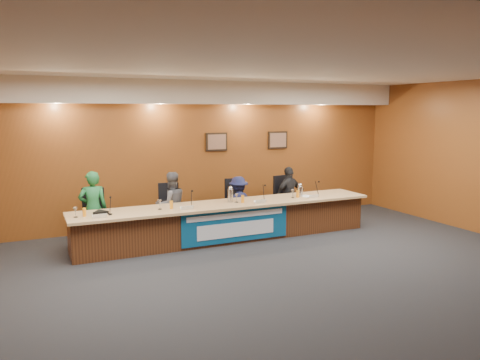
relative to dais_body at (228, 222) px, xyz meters
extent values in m
plane|color=black|center=(0.00, -2.40, -0.35)|extent=(10.00, 10.00, 0.00)
cube|color=silver|center=(0.00, -2.40, 2.85)|extent=(10.00, 8.00, 0.04)
cube|color=brown|center=(0.00, 1.60, 1.25)|extent=(10.00, 0.04, 3.20)
cube|color=beige|center=(0.00, 1.35, 2.60)|extent=(10.00, 0.50, 0.50)
cube|color=#4A2612|center=(0.00, 0.00, 0.00)|extent=(6.00, 0.80, 0.70)
cube|color=tan|center=(0.00, -0.05, 0.38)|extent=(6.10, 0.95, 0.05)
cube|color=navy|center=(0.00, -0.41, 0.03)|extent=(2.20, 0.02, 0.65)
cube|color=silver|center=(0.00, -0.43, 0.23)|extent=(2.00, 0.01, 0.10)
cube|color=silver|center=(0.00, -0.43, -0.05)|extent=(1.60, 0.01, 0.28)
cube|color=black|center=(0.40, 1.57, 1.50)|extent=(0.52, 0.04, 0.42)
cube|color=black|center=(2.00, 1.57, 1.50)|extent=(0.52, 0.04, 0.42)
imported|color=#1B602E|center=(-2.50, 0.64, 0.37)|extent=(0.55, 0.38, 1.44)
imported|color=#4E4D51|center=(-0.97, 0.64, 0.32)|extent=(0.69, 0.56, 1.34)
imported|color=#13173D|center=(0.53, 0.64, 0.23)|extent=(0.76, 0.45, 1.16)
imported|color=black|center=(1.80, 0.64, 0.30)|extent=(0.81, 0.47, 1.31)
cube|color=black|center=(-2.50, 0.74, 0.13)|extent=(0.57, 0.57, 0.08)
cube|color=black|center=(-0.97, 0.74, 0.13)|extent=(0.55, 0.55, 0.08)
cube|color=black|center=(0.53, 0.74, 0.13)|extent=(0.55, 0.55, 0.08)
cube|color=black|center=(1.80, 0.74, 0.13)|extent=(0.56, 0.56, 0.08)
cube|color=white|center=(-2.51, -0.34, 0.45)|extent=(0.24, 0.08, 0.10)
cylinder|color=black|center=(-2.31, -0.16, 0.41)|extent=(0.07, 0.07, 0.02)
cylinder|color=orange|center=(-2.73, -0.10, 0.47)|extent=(0.06, 0.06, 0.15)
cylinder|color=silver|center=(-2.88, -0.11, 0.49)|extent=(0.08, 0.08, 0.18)
cube|color=white|center=(-0.94, -0.30, 0.45)|extent=(0.24, 0.08, 0.10)
cylinder|color=black|center=(-0.81, -0.14, 0.41)|extent=(0.07, 0.07, 0.02)
cylinder|color=orange|center=(-1.19, -0.11, 0.47)|extent=(0.06, 0.06, 0.15)
cylinder|color=silver|center=(-1.40, -0.08, 0.49)|extent=(0.08, 0.08, 0.18)
cube|color=white|center=(0.57, -0.34, 0.45)|extent=(0.24, 0.08, 0.10)
cylinder|color=black|center=(0.73, -0.11, 0.41)|extent=(0.07, 0.07, 0.02)
cylinder|color=orange|center=(0.27, -0.13, 0.47)|extent=(0.06, 0.06, 0.15)
cylinder|color=silver|center=(0.16, -0.07, 0.49)|extent=(0.08, 0.08, 0.18)
cube|color=white|center=(1.83, -0.31, 0.45)|extent=(0.24, 0.08, 0.10)
cylinder|color=black|center=(1.98, -0.16, 0.41)|extent=(0.07, 0.07, 0.02)
cylinder|color=orange|center=(1.56, -0.11, 0.47)|extent=(0.06, 0.06, 0.15)
cylinder|color=silver|center=(1.44, -0.11, 0.49)|extent=(0.08, 0.08, 0.18)
cylinder|color=silver|center=(0.07, 0.03, 0.53)|extent=(0.11, 0.11, 0.26)
cylinder|color=silver|center=(1.64, -0.06, 0.51)|extent=(0.12, 0.12, 0.22)
cylinder|color=black|center=(-2.45, 0.02, 0.43)|extent=(0.32, 0.32, 0.05)
cube|color=white|center=(1.79, -0.08, 0.40)|extent=(0.26, 0.33, 0.01)
camera|label=1|loc=(-3.58, -8.39, 2.22)|focal=35.00mm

